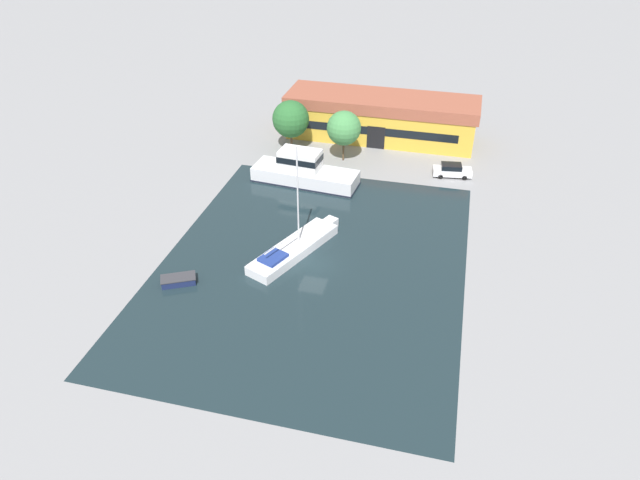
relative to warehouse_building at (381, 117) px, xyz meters
name	(u,v)px	position (x,y,z in m)	size (l,w,h in m)	color
ground_plane	(313,264)	(-1.49, -31.69, -2.98)	(440.00, 440.00, 0.00)	gray
water_canal	(313,264)	(-1.49, -31.69, -2.98)	(28.49, 37.52, 0.01)	#19282D
warehouse_building	(381,117)	(0.00, 0.00, 0.00)	(26.09, 8.21, 5.89)	gold
quay_tree_near_building	(344,128)	(-3.48, -8.46, 1.41)	(4.33, 4.33, 6.56)	brown
quay_tree_by_water	(291,119)	(-10.90, -6.84, 1.28)	(4.83, 4.83, 6.68)	brown
parked_car	(452,170)	(10.37, -9.73, -2.17)	(4.85, 2.46, 1.61)	silver
sailboat_moored	(295,248)	(-3.74, -30.19, -2.38)	(6.83, 12.04, 11.08)	white
motor_cruiser	(304,171)	(-6.78, -15.67, -1.51)	(13.00, 5.20, 4.07)	silver
small_dinghy	(178,280)	(-12.64, -37.50, -2.61)	(3.47, 2.75, 0.72)	#19234C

